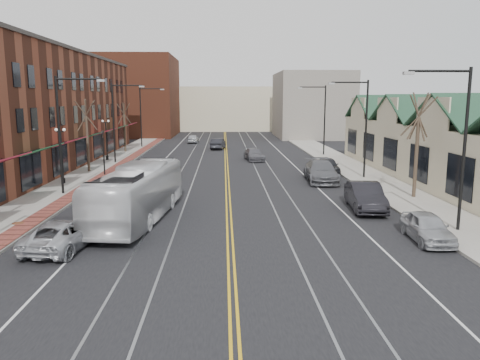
{
  "coord_description": "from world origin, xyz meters",
  "views": [
    {
      "loc": [
        -0.28,
        -16.37,
        6.67
      ],
      "look_at": [
        0.66,
        10.31,
        2.0
      ],
      "focal_mm": 35.0,
      "sensor_mm": 36.0,
      "label": 1
    }
  ],
  "objects": [
    {
      "name": "streetlight_r_1",
      "position": [
        11.05,
        22.0,
        5.03
      ],
      "size": [
        3.33,
        0.25,
        8.0
      ],
      "color": "black",
      "rests_on": "sidewalk_right"
    },
    {
      "name": "traffic_signal",
      "position": [
        -10.6,
        24.0,
        2.35
      ],
      "size": [
        0.18,
        0.15,
        3.8
      ],
      "color": "black",
      "rests_on": "sidewalk_left"
    },
    {
      "name": "backdrop_left",
      "position": [
        -16.0,
        70.0,
        7.0
      ],
      "size": [
        14.0,
        18.0,
        14.0
      ],
      "primitive_type": "cube",
      "color": "brown",
      "rests_on": "ground"
    },
    {
      "name": "parked_car_d",
      "position": [
        9.1,
        24.94,
        0.71
      ],
      "size": [
        1.77,
        4.19,
        1.41
      ],
      "primitive_type": "imported",
      "rotation": [
        0.0,
        0.0,
        -0.02
      ],
      "color": "#222327",
      "rests_on": "ground"
    },
    {
      "name": "distant_car_left",
      "position": [
        -1.0,
        45.64,
        0.72
      ],
      "size": [
        2.12,
        4.56,
        1.45
      ],
      "primitive_type": "imported",
      "rotation": [
        0.0,
        0.0,
        3.0
      ],
      "color": "black",
      "rests_on": "ground"
    },
    {
      "name": "distant_car_right",
      "position": [
        3.03,
        34.02,
        0.64
      ],
      "size": [
        2.35,
        4.64,
        1.29
      ],
      "primitive_type": "imported",
      "rotation": [
        0.0,
        0.0,
        0.13
      ],
      "color": "#58585F",
      "rests_on": "ground"
    },
    {
      "name": "backdrop_mid",
      "position": [
        0.0,
        85.0,
        4.5
      ],
      "size": [
        22.0,
        14.0,
        9.0
      ],
      "primitive_type": "cube",
      "color": "beige",
      "rests_on": "ground"
    },
    {
      "name": "parked_car_a",
      "position": [
        9.3,
        4.62,
        0.68
      ],
      "size": [
        1.8,
        4.07,
        1.36
      ],
      "primitive_type": "imported",
      "rotation": [
        0.0,
        0.0,
        -0.05
      ],
      "color": "#A7A9AE",
      "rests_on": "ground"
    },
    {
      "name": "parked_suv",
      "position": [
        -7.5,
        4.09,
        0.66
      ],
      "size": [
        2.83,
        5.03,
        1.33
      ],
      "primitive_type": "imported",
      "rotation": [
        0.0,
        0.0,
        3.01
      ],
      "color": "#B9BBC1",
      "rests_on": "ground"
    },
    {
      "name": "streetlight_l_3",
      "position": [
        -11.05,
        48.0,
        5.03
      ],
      "size": [
        3.33,
        0.25,
        8.0
      ],
      "color": "black",
      "rests_on": "sidewalk_left"
    },
    {
      "name": "sidewalk_right",
      "position": [
        12.0,
        20.0,
        0.07
      ],
      "size": [
        4.0,
        120.0,
        0.15
      ],
      "primitive_type": "cube",
      "color": "gray",
      "rests_on": "ground"
    },
    {
      "name": "tree_left_far",
      "position": [
        -12.5,
        42.0,
        3.28
      ],
      "size": [
        1.66,
        1.28,
        6.02
      ],
      "color": "#382B21",
      "rests_on": "sidewalk_left"
    },
    {
      "name": "transit_bus",
      "position": [
        -5.0,
        8.95,
        1.52
      ],
      "size": [
        3.87,
        11.13,
        3.03
      ],
      "primitive_type": "imported",
      "rotation": [
        0.0,
        0.0,
        3.02
      ],
      "color": "silver",
      "rests_on": "ground"
    },
    {
      "name": "parked_car_b",
      "position": [
        8.25,
        10.95,
        0.83
      ],
      "size": [
        2.19,
        5.16,
        1.66
      ],
      "primitive_type": "imported",
      "rotation": [
        0.0,
        0.0,
        -0.09
      ],
      "color": "black",
      "rests_on": "ground"
    },
    {
      "name": "streetlight_l_2",
      "position": [
        -11.05,
        32.0,
        5.03
      ],
      "size": [
        3.33,
        0.25,
        8.0
      ],
      "color": "black",
      "rests_on": "sidewalk_left"
    },
    {
      "name": "backdrop_right",
      "position": [
        15.0,
        65.0,
        5.5
      ],
      "size": [
        12.0,
        16.0,
        11.0
      ],
      "primitive_type": "cube",
      "color": "slate",
      "rests_on": "ground"
    },
    {
      "name": "streetlight_l_1",
      "position": [
        -11.05,
        16.0,
        5.03
      ],
      "size": [
        3.33,
        0.25,
        8.0
      ],
      "color": "black",
      "rests_on": "sidewalk_left"
    },
    {
      "name": "building_right",
      "position": [
        18.0,
        20.0,
        2.3
      ],
      "size": [
        8.0,
        36.0,
        4.6
      ],
      "primitive_type": "cube",
      "color": "beige",
      "rests_on": "ground"
    },
    {
      "name": "streetlight_r_0",
      "position": [
        11.05,
        6.0,
        5.03
      ],
      "size": [
        3.33,
        0.25,
        8.0
      ],
      "color": "black",
      "rests_on": "sidewalk_right"
    },
    {
      "name": "lamppost_l_3",
      "position": [
        -12.8,
        34.0,
        2.2
      ],
      "size": [
        0.84,
        0.28,
        4.27
      ],
      "color": "black",
      "rests_on": "sidewalk_left"
    },
    {
      "name": "ground",
      "position": [
        0.0,
        0.0,
        0.0
      ],
      "size": [
        160.0,
        160.0,
        0.0
      ],
      "primitive_type": "plane",
      "color": "black",
      "rests_on": "ground"
    },
    {
      "name": "manhole_far",
      "position": [
        -11.2,
        8.0,
        0.16
      ],
      "size": [
        0.6,
        0.6,
        0.02
      ],
      "primitive_type": "cylinder",
      "color": "#592D19",
      "rests_on": "sidewalk_left"
    },
    {
      "name": "tree_left_near",
      "position": [
        -12.5,
        26.0,
        3.51
      ],
      "size": [
        1.78,
        1.37,
        6.48
      ],
      "color": "#382B21",
      "rests_on": "sidewalk_left"
    },
    {
      "name": "lamppost_l_2",
      "position": [
        -12.8,
        20.0,
        2.2
      ],
      "size": [
        0.84,
        0.28,
        4.27
      ],
      "color": "black",
      "rests_on": "sidewalk_left"
    },
    {
      "name": "tree_right_mid",
      "position": [
        12.5,
        14.0,
        3.75
      ],
      "size": [
        1.9,
        1.46,
        6.93
      ],
      "color": "#382B21",
      "rests_on": "sidewalk_right"
    },
    {
      "name": "building_left",
      "position": [
        -19.0,
        27.0,
        5.5
      ],
      "size": [
        10.0,
        50.0,
        11.0
      ],
      "primitive_type": "cube",
      "color": "brown",
      "rests_on": "ground"
    },
    {
      "name": "streetlight_r_2",
      "position": [
        11.05,
        38.0,
        5.03
      ],
      "size": [
        3.33,
        0.25,
        8.0
      ],
      "color": "black",
      "rests_on": "sidewalk_right"
    },
    {
      "name": "distant_car_far",
      "position": [
        -4.9,
        54.62,
        0.66
      ],
      "size": [
        1.64,
        3.91,
        1.32
      ],
      "primitive_type": "imported",
      "rotation": [
        0.0,
        0.0,
        3.12
      ],
      "color": "#B1B3B8",
      "rests_on": "ground"
    },
    {
      "name": "sidewalk_left",
      "position": [
        -12.0,
        20.0,
        0.07
      ],
      "size": [
        4.0,
        120.0,
        0.15
      ],
      "primitive_type": "cube",
      "color": "gray",
      "rests_on": "ground"
    },
    {
      "name": "parked_car_c",
      "position": [
        7.59,
        20.7,
        0.85
      ],
      "size": [
        2.73,
        6.0,
        1.7
      ],
      "primitive_type": "imported",
      "rotation": [
        0.0,
        0.0,
        -0.06
      ],
      "color": "slate",
      "rests_on": "ground"
    }
  ]
}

